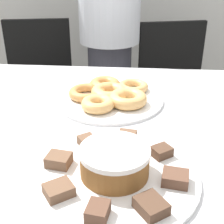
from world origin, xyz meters
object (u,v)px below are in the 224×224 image
at_px(office_chair_left, 42,100).
at_px(plate_donuts, 110,99).
at_px(office_chair_right, 175,105).
at_px(person_standing, 110,32).
at_px(frosted_cake, 116,161).
at_px(plate_cake, 115,175).

xyz_separation_m(office_chair_left, plate_donuts, (0.49, -0.74, 0.36)).
xyz_separation_m(office_chair_left, office_chair_right, (0.82, -0.00, 0.00)).
distance_m(person_standing, office_chair_right, 0.58).
height_order(office_chair_left, frosted_cake, office_chair_left).
distance_m(plate_cake, frosted_cake, 0.04).
distance_m(office_chair_left, plate_cake, 1.32).
relative_size(plate_donuts, frosted_cake, 2.36).
xyz_separation_m(person_standing, frosted_cake, (0.12, -1.19, -0.02)).
bearing_deg(office_chair_left, plate_donuts, -67.47).
height_order(person_standing, plate_cake, person_standing).
bearing_deg(office_chair_left, office_chair_right, -11.23).
bearing_deg(office_chair_right, frosted_cake, -117.68).
height_order(office_chair_right, frosted_cake, office_chair_right).
height_order(person_standing, office_chair_left, person_standing).
distance_m(plate_donuts, frosted_cake, 0.42).
relative_size(office_chair_left, plate_cake, 2.27).
height_order(office_chair_left, plate_donuts, office_chair_left).
bearing_deg(plate_donuts, person_standing, 95.07).
height_order(person_standing, frosted_cake, person_standing).
height_order(plate_cake, frosted_cake, frosted_cake).
xyz_separation_m(person_standing, office_chair_right, (0.40, -0.04, -0.42)).
bearing_deg(plate_cake, person_standing, 95.72).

